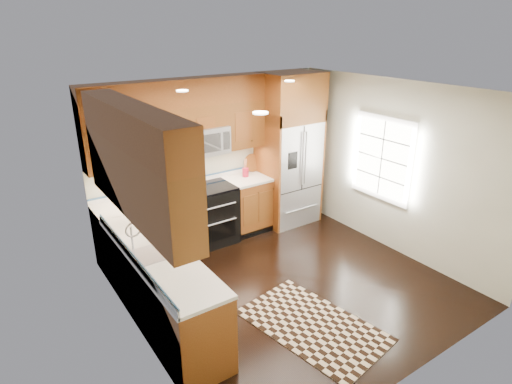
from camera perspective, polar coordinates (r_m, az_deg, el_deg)
ground at (r=6.01m, az=4.03°, el=-12.08°), size 4.00×4.00×0.00m
wall_back at (r=6.98m, az=-5.89°, el=4.60°), size 4.00×0.02×2.60m
wall_left at (r=4.53m, az=-15.94°, el=-5.88°), size 0.02×4.00×2.60m
wall_right at (r=6.76m, az=17.80°, el=3.11°), size 0.02×4.00×2.60m
window at (r=6.84m, az=16.48°, el=4.33°), size 0.04×1.10×1.30m
base_cabinets at (r=5.90m, az=-10.94°, el=-8.00°), size 2.85×3.00×0.90m
countertop at (r=5.84m, az=-10.46°, el=-3.14°), size 2.86×3.01×0.04m
upper_cabinets at (r=5.52m, az=-12.14°, el=7.47°), size 2.85×3.00×1.15m
range at (r=6.89m, az=-6.12°, el=-3.04°), size 0.76×0.67×0.95m
microwave at (r=6.60m, az=-7.08°, el=6.80°), size 0.76×0.40×0.42m
refrigerator at (r=7.37m, az=4.44°, el=5.61°), size 0.98×0.75×2.60m
sink_faucet at (r=4.94m, az=-13.55°, el=-7.28°), size 0.54×0.44×0.37m
rug at (r=5.33m, az=7.56°, el=-17.18°), size 1.27×1.81×0.01m
knife_block at (r=6.52m, az=-9.92°, el=0.97°), size 0.15×0.18×0.31m
utensil_crock at (r=7.11m, az=-1.42°, el=2.89°), size 0.12×0.12×0.30m
cutting_board at (r=7.40m, az=-0.47°, el=2.88°), size 0.37×0.37×0.02m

